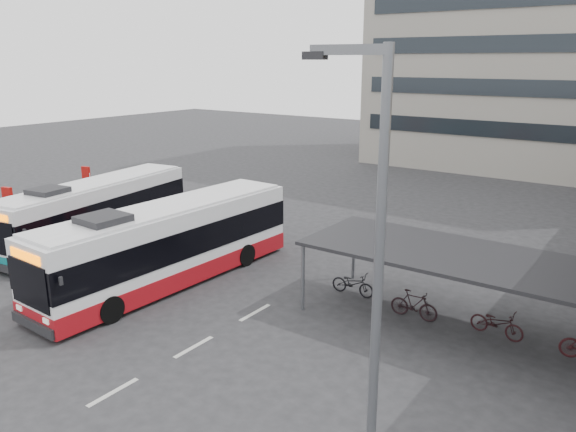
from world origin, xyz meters
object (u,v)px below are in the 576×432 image
Objects in this scene: pedestrian at (99,277)px; bus_main at (169,244)px; bus_teal at (96,211)px; lamp_post at (372,274)px.

bus_main is at bearing 15.42° from pedestrian.
bus_teal is 6.43× the size of pedestrian.
bus_main is 1.31× the size of lamp_post.
bus_teal is 20.59m from lamp_post.
bus_main is 6.81× the size of pedestrian.
pedestrian is (-0.97, -2.61, -0.72)m from bus_main.
bus_teal is 7.32m from pedestrian.
bus_main reaches higher than pedestrian.
lamp_post reaches higher than bus_main.
pedestrian is 0.19× the size of lamp_post.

